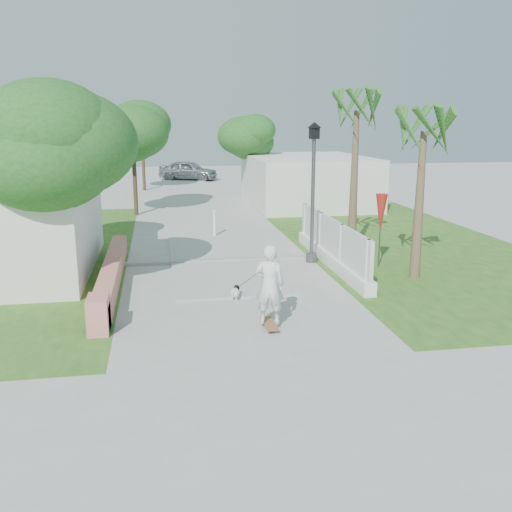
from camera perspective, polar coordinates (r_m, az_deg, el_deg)
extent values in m
plane|color=#B7B7B2|center=(12.87, -0.57, -7.02)|extent=(90.00, 90.00, 0.00)
cube|color=#B7B7B2|center=(32.27, -6.28, 5.45)|extent=(3.20, 36.00, 0.06)
cube|color=#999993|center=(18.55, -3.54, -0.44)|extent=(6.50, 0.25, 0.10)
cube|color=#2F611E|center=(21.03, -23.49, -0.01)|extent=(8.00, 20.00, 0.01)
cube|color=#2F611E|center=(22.27, 14.08, 1.42)|extent=(8.00, 20.00, 0.01)
cube|color=#E48574|center=(16.51, -14.24, -1.71)|extent=(0.45, 8.00, 0.60)
cube|color=#E48574|center=(12.86, -15.48, -5.67)|extent=(0.45, 0.80, 0.80)
cube|color=white|center=(18.23, 7.49, -0.29)|extent=(0.35, 7.00, 0.40)
cube|color=white|center=(18.07, 7.56, 2.02)|extent=(0.10, 7.00, 1.10)
cube|color=white|center=(15.17, 11.09, -1.12)|extent=(0.14, 0.14, 1.50)
cube|color=white|center=(17.18, 8.52, 0.70)|extent=(0.14, 0.14, 1.50)
cube|color=white|center=(19.24, 6.49, 2.14)|extent=(0.14, 0.14, 1.50)
cube|color=white|center=(21.13, 4.99, 3.20)|extent=(0.14, 0.14, 1.50)
cube|color=silver|center=(31.10, 5.09, 7.53)|extent=(6.00, 8.00, 2.60)
cylinder|color=#59595E|center=(18.57, 5.56, -0.14)|extent=(0.36, 0.36, 0.30)
cylinder|color=#59595E|center=(18.23, 5.69, 5.52)|extent=(0.12, 0.12, 4.00)
cube|color=black|center=(18.06, 5.85, 12.13)|extent=(0.28, 0.28, 0.35)
cone|color=black|center=(18.05, 5.87, 12.92)|extent=(0.44, 0.44, 0.18)
cylinder|color=white|center=(22.37, -4.17, 3.14)|extent=(0.12, 0.12, 1.00)
sphere|color=white|center=(22.28, -4.19, 4.45)|extent=(0.14, 0.14, 0.14)
cylinder|color=#59595E|center=(18.07, 12.28, 1.98)|extent=(0.04, 0.04, 2.00)
cone|color=#B62B1A|center=(17.94, 12.39, 4.17)|extent=(0.36, 0.36, 1.20)
cylinder|color=#4C3826|center=(15.34, -19.33, 3.03)|extent=(0.20, 0.20, 3.85)
ellipsoid|color=#18551E|center=(15.15, -19.82, 9.17)|extent=(3.60, 3.60, 2.70)
ellipsoid|color=#18551E|center=(14.90, -19.29, 10.50)|extent=(3.06, 3.06, 2.30)
ellipsoid|color=#18551E|center=(15.36, -20.65, 11.77)|extent=(2.70, 2.70, 2.02)
cylinder|color=#4C3826|center=(20.90, -19.62, 5.13)|extent=(0.20, 0.20, 3.50)
ellipsoid|color=#18551E|center=(20.75, -19.95, 9.22)|extent=(3.20, 3.20, 2.40)
ellipsoid|color=#18551E|center=(20.50, -19.56, 10.19)|extent=(2.72, 2.72, 2.05)
ellipsoid|color=#18551E|center=(20.95, -20.56, 11.13)|extent=(2.40, 2.40, 1.79)
cylinder|color=#4C3826|center=(28.04, -12.04, 7.92)|extent=(0.20, 0.20, 3.85)
ellipsoid|color=#18551E|center=(27.94, -12.21, 11.29)|extent=(3.40, 3.40, 2.55)
ellipsoid|color=#18551E|center=(27.72, -11.84, 12.02)|extent=(2.89, 2.89, 2.18)
ellipsoid|color=#18551E|center=(28.13, -12.68, 12.71)|extent=(2.55, 2.55, 1.90)
cylinder|color=#4C3826|center=(32.43, -0.65, 8.62)|extent=(0.20, 0.20, 3.50)
ellipsoid|color=#18551E|center=(32.33, -0.65, 11.27)|extent=(3.00, 3.00, 2.25)
ellipsoid|color=#18551E|center=(32.16, -0.24, 11.89)|extent=(2.55, 2.55, 1.92)
ellipsoid|color=#18551E|center=(32.48, -1.07, 12.52)|extent=(2.25, 2.25, 1.68)
cylinder|color=#4C3826|center=(38.00, -11.21, 9.36)|extent=(0.20, 0.20, 3.85)
ellipsoid|color=#18551E|center=(37.92, -11.33, 11.84)|extent=(3.20, 3.20, 2.40)
ellipsoid|color=#18551E|center=(37.71, -11.05, 12.38)|extent=(2.72, 2.72, 2.05)
ellipsoid|color=#18551E|center=(38.12, -11.68, 12.89)|extent=(2.40, 2.40, 1.79)
cone|color=brown|center=(19.63, 9.77, 7.14)|extent=(0.32, 0.32, 4.80)
cone|color=brown|center=(16.95, 15.99, 4.80)|extent=(0.32, 0.32, 4.20)
cube|color=olive|center=(12.75, 1.33, -6.76)|extent=(0.45, 0.96, 0.02)
imported|color=white|center=(12.46, 1.36, -2.87)|extent=(0.72, 0.55, 1.78)
cylinder|color=gray|center=(12.45, 1.25, -7.58)|extent=(0.03, 0.07, 0.07)
cylinder|color=gray|center=(12.48, 2.00, -7.53)|extent=(0.03, 0.07, 0.07)
cylinder|color=gray|center=(13.06, 0.69, -6.55)|extent=(0.03, 0.07, 0.07)
cylinder|color=gray|center=(13.09, 1.41, -6.51)|extent=(0.03, 0.07, 0.07)
ellipsoid|color=silver|center=(14.66, -2.11, -3.69)|extent=(0.35, 0.44, 0.24)
sphere|color=black|center=(14.80, -1.95, -3.22)|extent=(0.16, 0.16, 0.16)
sphere|color=silver|center=(14.88, -1.89, -3.21)|extent=(0.07, 0.07, 0.07)
cone|color=black|center=(14.79, -2.09, -2.94)|extent=(0.05, 0.05, 0.05)
cone|color=black|center=(14.78, -1.81, -2.95)|extent=(0.05, 0.05, 0.05)
cylinder|color=silver|center=(14.79, -2.23, -4.05)|extent=(0.03, 0.03, 0.11)
cylinder|color=silver|center=(14.77, -1.82, -4.08)|extent=(0.03, 0.03, 0.11)
cylinder|color=silver|center=(14.62, -2.40, -4.26)|extent=(0.03, 0.03, 0.11)
cylinder|color=silver|center=(14.60, -1.98, -4.29)|extent=(0.03, 0.03, 0.11)
cylinder|color=silver|center=(14.47, -2.28, -3.66)|extent=(0.05, 0.09, 0.09)
imported|color=#AFB3B7|center=(43.95, -6.79, 8.51)|extent=(4.72, 3.33, 1.49)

